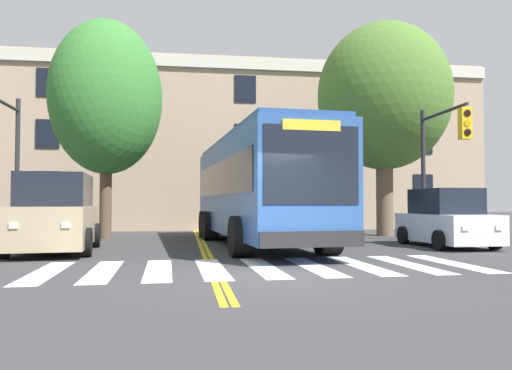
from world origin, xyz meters
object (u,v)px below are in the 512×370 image
city_bus (256,188)px  street_tree_curbside_small (107,97)px  traffic_light_near_corner (441,148)px  car_tan_near_lane (56,215)px  car_silver_behind_bus (254,209)px  car_white_far_lane (446,220)px  street_tree_curbside_large (384,97)px

city_bus → street_tree_curbside_small: street_tree_curbside_small is taller
city_bus → traffic_light_near_corner: traffic_light_near_corner is taller
car_tan_near_lane → street_tree_curbside_small: 7.04m
car_silver_behind_bus → car_white_far_lane: bearing=-64.9°
city_bus → street_tree_curbside_small: (-5.44, 3.82, 3.67)m
city_bus → traffic_light_near_corner: bearing=-3.1°
car_tan_near_lane → traffic_light_near_corner: size_ratio=0.98×
car_white_far_lane → traffic_light_near_corner: size_ratio=0.80×
street_tree_curbside_large → street_tree_curbside_small: size_ratio=1.06×
city_bus → street_tree_curbside_large: street_tree_curbside_large is taller
car_tan_near_lane → car_silver_behind_bus: size_ratio=0.94×
car_white_far_lane → street_tree_curbside_large: size_ratio=0.43×
car_tan_near_lane → street_tree_curbside_large: size_ratio=0.52×
car_silver_behind_bus → street_tree_curbside_large: street_tree_curbside_large is taller
street_tree_curbside_large → street_tree_curbside_small: (-11.55, -0.03, -0.38)m
street_tree_curbside_large → street_tree_curbside_small: 11.55m
car_white_far_lane → traffic_light_near_corner: (0.43, 1.05, 2.44)m
car_white_far_lane → street_tree_curbside_large: street_tree_curbside_large is taller
car_white_far_lane → street_tree_curbside_small: bearing=155.5°
car_silver_behind_bus → street_tree_curbside_large: (4.95, -5.03, 4.88)m
car_tan_near_lane → city_bus: bearing=14.4°
traffic_light_near_corner → street_tree_curbside_large: 4.97m
car_tan_near_lane → street_tree_curbside_small: size_ratio=0.55×
car_silver_behind_bus → city_bus: bearing=-97.4°
city_bus → car_silver_behind_bus: 8.99m
car_tan_near_lane → car_silver_behind_bus: car_silver_behind_bus is taller
car_silver_behind_bus → traffic_light_near_corner: traffic_light_near_corner is taller
car_tan_near_lane → car_silver_behind_bus: 12.64m
city_bus → street_tree_curbside_small: 7.59m
car_tan_near_lane → car_white_far_lane: size_ratio=1.22×
car_tan_near_lane → car_silver_behind_bus: bearing=55.5°
city_bus → car_tan_near_lane: bearing=-165.6°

